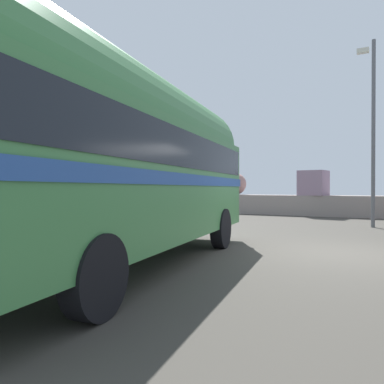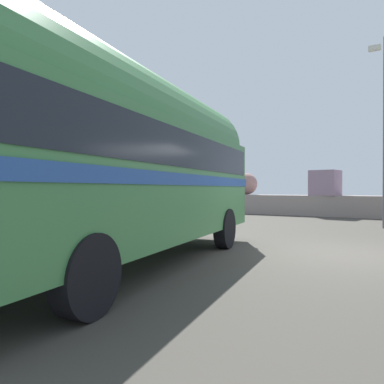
% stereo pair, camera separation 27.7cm
% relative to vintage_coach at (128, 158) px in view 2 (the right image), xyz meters
% --- Properties ---
extents(ground, '(32.00, 26.00, 0.02)m').
position_rel_vintage_coach_xyz_m(ground, '(3.28, 3.39, -2.04)').
color(ground, '#3F3B35').
extents(vintage_coach, '(3.85, 8.87, 3.70)m').
position_rel_vintage_coach_xyz_m(vintage_coach, '(0.00, 0.00, 0.00)').
color(vintage_coach, black).
rests_on(vintage_coach, ground).
extents(lamp_post, '(0.71, 0.92, 7.00)m').
position_rel_vintage_coach_xyz_m(lamp_post, '(3.50, 9.99, 1.87)').
color(lamp_post, '#5B5B60').
rests_on(lamp_post, ground).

